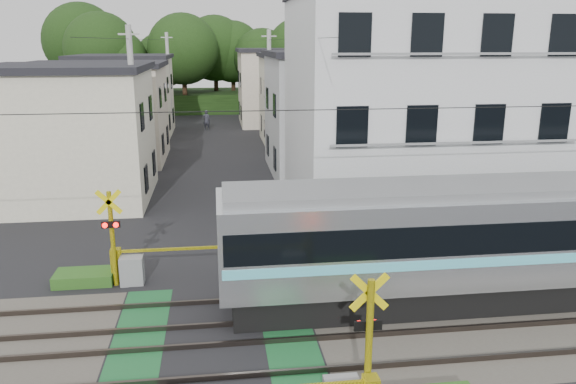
{
  "coord_description": "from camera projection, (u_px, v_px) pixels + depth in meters",
  "views": [
    {
      "loc": [
        0.21,
        -12.98,
        7.3
      ],
      "look_at": [
        2.55,
        5.0,
        2.42
      ],
      "focal_mm": 35.0,
      "sensor_mm": 36.0,
      "label": 1
    }
  ],
  "objects": [
    {
      "name": "ground",
      "position": [
        214.0,
        337.0,
        14.3
      ],
      "size": [
        120.0,
        120.0,
        0.0
      ],
      "primitive_type": "plane",
      "color": "black"
    },
    {
      "name": "track_bed",
      "position": [
        214.0,
        336.0,
        14.29
      ],
      "size": [
        120.0,
        120.0,
        0.14
      ],
      "color": "#47423A",
      "rests_on": "ground"
    },
    {
      "name": "crossing_signal_far",
      "position": [
        129.0,
        262.0,
        17.3
      ],
      "size": [
        4.74,
        0.65,
        3.09
      ],
      "color": "yellow",
      "rests_on": "ground"
    },
    {
      "name": "apartment_block",
      "position": [
        416.0,
        107.0,
        23.24
      ],
      "size": [
        10.2,
        8.36,
        9.3
      ],
      "color": "silver",
      "rests_on": "ground"
    },
    {
      "name": "houses_row",
      "position": [
        215.0,
        103.0,
        38.31
      ],
      "size": [
        22.07,
        31.35,
        6.8
      ],
      "color": "beige",
      "rests_on": "ground"
    },
    {
      "name": "tree_hill",
      "position": [
        217.0,
        58.0,
        59.37
      ],
      "size": [
        40.0,
        13.01,
        11.26
      ],
      "color": "#1B3511",
      "rests_on": "ground"
    },
    {
      "name": "catenary",
      "position": [
        449.0,
        189.0,
        14.12
      ],
      "size": [
        60.0,
        5.04,
        7.0
      ],
      "color": "#2D2D33",
      "rests_on": "ground"
    },
    {
      "name": "utility_poles",
      "position": [
        194.0,
        94.0,
        35.14
      ],
      "size": [
        7.9,
        42.0,
        8.0
      ],
      "color": "#A5A5A0",
      "rests_on": "ground"
    },
    {
      "name": "pedestrian",
      "position": [
        206.0,
        120.0,
        47.49
      ],
      "size": [
        0.69,
        0.52,
        1.7
      ],
      "primitive_type": "imported",
      "rotation": [
        0.0,
        0.0,
        2.94
      ],
      "color": "#2D2E39",
      "rests_on": "ground"
    },
    {
      "name": "weed_patches",
      "position": [
        283.0,
        328.0,
        14.39
      ],
      "size": [
        10.25,
        8.8,
        0.4
      ],
      "color": "#2D5E1E",
      "rests_on": "ground"
    }
  ]
}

